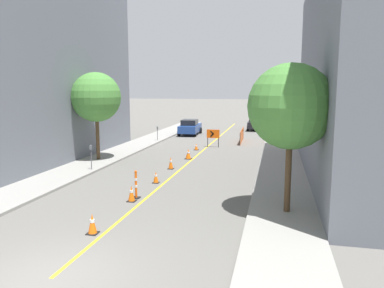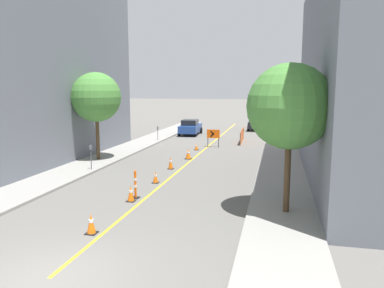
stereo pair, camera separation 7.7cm
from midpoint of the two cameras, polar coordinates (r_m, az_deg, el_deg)
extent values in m
plane|color=#605E59|center=(10.88, -20.74, -18.60)|extent=(300.00, 300.00, 0.00)
cube|color=gold|center=(30.30, 2.18, -0.65)|extent=(0.12, 42.82, 0.01)
cube|color=gray|center=(31.91, -8.30, -0.15)|extent=(2.66, 42.82, 0.13)
cube|color=gray|center=(29.77, 13.42, -0.93)|extent=(2.66, 42.82, 0.13)
cube|color=slate|center=(25.89, -25.56, 13.50)|extent=(6.00, 21.91, 14.90)
cube|color=slate|center=(21.70, 25.73, 9.52)|extent=(6.00, 18.86, 11.08)
cube|color=black|center=(13.39, -14.89, -12.98)|extent=(0.37, 0.37, 0.03)
cone|color=orange|center=(13.26, -14.95, -11.56)|extent=(0.30, 0.30, 0.67)
cylinder|color=white|center=(13.24, -14.97, -11.24)|extent=(0.15, 0.15, 0.11)
cube|color=black|center=(16.57, -9.15, -8.56)|extent=(0.36, 0.36, 0.03)
cone|color=orange|center=(16.47, -9.18, -7.39)|extent=(0.29, 0.29, 0.67)
cylinder|color=white|center=(16.45, -9.18, -7.12)|extent=(0.15, 0.15, 0.11)
cube|color=black|center=(19.49, -5.46, -5.87)|extent=(0.33, 0.33, 0.03)
cone|color=orange|center=(19.42, -5.47, -4.99)|extent=(0.27, 0.27, 0.58)
cylinder|color=white|center=(19.40, -5.48, -4.79)|extent=(0.14, 0.14, 0.09)
cube|color=black|center=(22.70, -3.18, -3.77)|extent=(0.35, 0.35, 0.03)
cone|color=orange|center=(22.62, -3.19, -2.85)|extent=(0.28, 0.28, 0.71)
cylinder|color=white|center=(22.60, -3.19, -2.64)|extent=(0.15, 0.15, 0.11)
cube|color=black|center=(25.80, -0.49, -2.25)|extent=(0.47, 0.47, 0.03)
cone|color=orange|center=(25.73, -0.49, -1.48)|extent=(0.37, 0.37, 0.68)
cylinder|color=white|center=(25.72, -0.49, -1.30)|extent=(0.19, 0.19, 0.11)
cube|color=black|center=(29.46, 0.75, -0.89)|extent=(0.37, 0.37, 0.03)
cone|color=orange|center=(29.41, 0.75, -0.39)|extent=(0.29, 0.29, 0.49)
cylinder|color=white|center=(29.40, 0.75, -0.28)|extent=(0.15, 0.15, 0.08)
cube|color=black|center=(17.00, -8.45, -8.09)|extent=(0.33, 0.33, 0.04)
cylinder|color=#EF560C|center=(16.84, -8.50, -6.17)|extent=(0.10, 0.10, 1.14)
cylinder|color=white|center=(16.86, -8.49, -6.36)|extent=(0.11, 0.11, 0.11)
cylinder|color=white|center=(16.78, -8.52, -5.34)|extent=(0.11, 0.11, 0.11)
sphere|color=#EF560C|center=(16.70, -8.54, -4.17)|extent=(0.11, 0.11, 0.11)
cube|color=#EF560C|center=(30.74, 3.33, 1.57)|extent=(1.05, 0.06, 0.70)
cube|color=black|center=(30.70, 3.18, 1.74)|extent=(0.33, 0.02, 0.33)
cube|color=black|center=(30.72, 3.17, 1.38)|extent=(0.33, 0.02, 0.33)
cylinder|color=black|center=(30.91, 2.50, 0.25)|extent=(0.06, 0.06, 0.76)
cylinder|color=black|center=(30.77, 4.14, 0.19)|extent=(0.06, 0.06, 0.76)
cube|color=#EF560C|center=(34.03, 7.70, 1.25)|extent=(0.15, 4.57, 1.13)
cylinder|color=#262626|center=(31.77, 7.43, 0.74)|extent=(0.05, 0.05, 1.13)
cylinder|color=#262626|center=(36.29, 7.94, 1.71)|extent=(0.05, 0.05, 1.13)
cube|color=navy|center=(38.95, -0.19, 2.43)|extent=(2.03, 4.39, 0.72)
cube|color=black|center=(38.68, -0.26, 3.33)|extent=(1.63, 2.01, 0.55)
cylinder|color=black|center=(40.48, -0.94, 2.15)|extent=(0.25, 0.65, 0.64)
cylinder|color=black|center=(40.10, 1.44, 2.09)|extent=(0.25, 0.65, 0.64)
cylinder|color=black|center=(37.91, -1.90, 1.71)|extent=(0.25, 0.65, 0.64)
cylinder|color=black|center=(37.51, 0.62, 1.64)|extent=(0.25, 0.65, 0.64)
cube|color=black|center=(43.88, 9.91, 3.00)|extent=(1.82, 4.31, 0.72)
cube|color=black|center=(43.61, 9.91, 3.80)|extent=(1.54, 1.94, 0.55)
cylinder|color=black|center=(45.29, 8.91, 2.74)|extent=(0.22, 0.64, 0.64)
cylinder|color=black|center=(45.20, 11.07, 2.67)|extent=(0.22, 0.64, 0.64)
cylinder|color=black|center=(42.65, 8.65, 2.38)|extent=(0.22, 0.64, 0.64)
cylinder|color=black|center=(42.55, 10.95, 2.31)|extent=(0.22, 0.64, 0.64)
cylinder|color=#4C4C51|center=(22.60, -15.02, -2.30)|extent=(0.05, 0.05, 1.17)
cube|color=#565B60|center=(22.48, -15.09, -0.56)|extent=(0.12, 0.10, 0.22)
sphere|color=#565B60|center=(22.46, -15.10, -0.28)|extent=(0.11, 0.11, 0.11)
cylinder|color=#4C4C51|center=(33.96, -5.17, 1.40)|extent=(0.05, 0.05, 1.01)
cube|color=#565B60|center=(33.89, -5.19, 2.44)|extent=(0.12, 0.10, 0.22)
sphere|color=#565B60|center=(33.87, -5.19, 2.62)|extent=(0.11, 0.11, 0.11)
cylinder|color=#4C3823|center=(25.66, -14.09, 0.97)|extent=(0.24, 0.24, 2.90)
sphere|color=#478438|center=(25.46, -14.32, 6.94)|extent=(3.25, 3.25, 3.25)
cylinder|color=#4C3823|center=(14.79, 14.45, -4.66)|extent=(0.24, 0.24, 2.85)
sphere|color=#478438|center=(14.43, 14.84, 5.57)|extent=(3.22, 3.22, 3.22)
camera|label=1|loc=(0.04, -89.91, 0.01)|focal=35.00mm
camera|label=2|loc=(0.04, 90.09, -0.01)|focal=35.00mm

